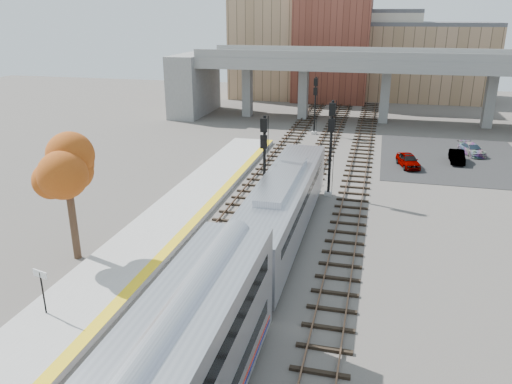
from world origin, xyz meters
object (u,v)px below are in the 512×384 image
at_px(car_a, 408,160).
at_px(car_c, 472,149).
at_px(locomotive, 283,206).
at_px(signal_mast_mid, 330,149).
at_px(signal_mast_far, 315,106).
at_px(car_b, 457,157).
at_px(tree, 66,170).
at_px(signal_mast_near, 264,167).

bearing_deg(car_a, car_c, 27.92).
distance_m(locomotive, car_c, 29.28).
bearing_deg(car_c, car_a, -155.40).
bearing_deg(signal_mast_mid, car_c, 50.68).
xyz_separation_m(signal_mast_far, car_b, (15.35, -9.01, -2.74)).
height_order(car_b, car_c, car_b).
bearing_deg(signal_mast_far, tree, -104.50).
bearing_deg(car_a, tree, -144.71).
relative_size(signal_mast_far, tree, 0.92).
height_order(car_a, car_c, car_a).
xyz_separation_m(signal_mast_far, car_a, (10.62, -11.75, -2.69)).
bearing_deg(signal_mast_near, car_a, 54.87).
relative_size(locomotive, signal_mast_far, 2.77).
bearing_deg(signal_mast_mid, car_a, 56.35).
bearing_deg(tree, car_b, 47.70).
height_order(signal_mast_near, car_c, signal_mast_near).
distance_m(signal_mast_mid, car_b, 17.16).
xyz_separation_m(signal_mast_near, signal_mast_far, (0.00, 26.85, -0.29)).
relative_size(signal_mast_near, tree, 0.98).
height_order(signal_mast_near, tree, tree).
height_order(tree, car_c, tree).
bearing_deg(car_c, car_b, -137.05).
distance_m(signal_mast_near, car_c, 27.58).
xyz_separation_m(signal_mast_mid, car_a, (6.52, 9.80, -3.23)).
bearing_deg(tree, signal_mast_far, 75.50).
height_order(signal_mast_far, tree, tree).
height_order(signal_mast_mid, tree, signal_mast_mid).
distance_m(locomotive, car_b, 25.33).
bearing_deg(tree, signal_mast_near, 44.84).
bearing_deg(car_c, tree, -149.68).
bearing_deg(signal_mast_near, signal_mast_far, 90.00).
xyz_separation_m(tree, car_c, (26.57, 30.61, -4.95)).
bearing_deg(car_a, signal_mast_far, 116.71).
bearing_deg(signal_mast_near, car_b, 49.30).
height_order(signal_mast_near, signal_mast_far, signal_mast_near).
height_order(signal_mast_near, car_b, signal_mast_near).
bearing_deg(tree, car_a, 50.69).
bearing_deg(car_a, locomotive, -129.80).
height_order(locomotive, car_c, locomotive).
distance_m(signal_mast_far, car_b, 18.01).
xyz_separation_m(locomotive, car_a, (8.52, 18.79, -1.58)).
bearing_deg(signal_mast_mid, signal_mast_far, 100.77).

